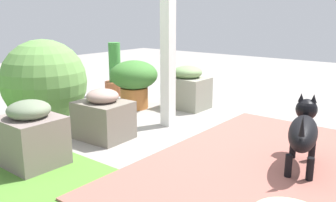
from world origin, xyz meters
name	(u,v)px	position (x,y,z in m)	size (l,w,h in m)	color
ground_plane	(187,131)	(0.00, 0.00, 0.00)	(12.00, 12.00, 0.00)	gray
brick_path	(282,172)	(-1.05, 0.34, 0.01)	(1.80, 2.40, 0.02)	#995A4F
porch_pillar	(168,16)	(0.26, -0.05, 1.05)	(0.11, 0.11, 2.11)	white
stone_planter_nearest	(187,88)	(0.51, -0.72, 0.23)	(0.47, 0.36, 0.49)	gray
stone_planter_mid	(104,116)	(0.46, 0.61, 0.20)	(0.47, 0.39, 0.44)	slate
stone_planter_far	(31,135)	(0.44, 1.31, 0.22)	(0.43, 0.38, 0.48)	slate
round_shrub	(44,82)	(1.28, 0.64, 0.42)	(0.83, 0.83, 0.83)	#609147
terracotta_pot_broad	(134,79)	(0.99, -0.33, 0.34)	(0.55, 0.55, 0.55)	#B66A34
terracotta_pot_tall	(115,76)	(1.68, -0.69, 0.25)	(0.28, 0.28, 0.70)	#A75A37
dog	(304,130)	(-1.12, 0.16, 0.28)	(0.34, 0.70, 0.48)	black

